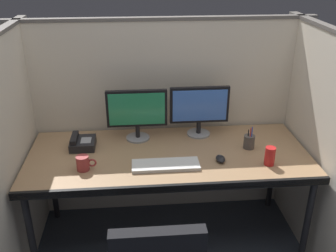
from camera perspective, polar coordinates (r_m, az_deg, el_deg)
cubicle_partition_rear at (r=2.98m, az=-0.66°, el=0.92°), size 2.21×0.06×1.57m
cubicle_partition_left at (r=2.61m, az=-22.13°, el=-4.80°), size 0.06×1.41×1.57m
cubicle_partition_right at (r=2.76m, az=21.40°, el=-3.01°), size 0.06×1.41×1.57m
desk at (r=2.62m, az=0.12°, el=-5.14°), size 1.90×0.80×0.74m
monitor_left at (r=2.71m, az=-4.67°, el=2.18°), size 0.43×0.17×0.37m
monitor_right at (r=2.78m, az=4.71°, el=2.73°), size 0.43×0.17×0.37m
keyboard_main at (r=2.44m, az=-0.35°, el=-5.85°), size 0.43×0.15×0.02m
computer_mouse at (r=2.52m, az=7.85°, el=-4.87°), size 0.06×0.10×0.04m
desk_phone at (r=2.73m, az=-12.73°, el=-2.47°), size 0.17×0.19×0.09m
coffee_mug at (r=2.45m, az=-12.55°, el=-5.44°), size 0.13×0.08×0.09m
pen_cup at (r=2.70m, az=12.03°, el=-2.31°), size 0.08×0.08×0.17m
soda_can at (r=2.53m, az=14.98°, el=-4.36°), size 0.07×0.07×0.12m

